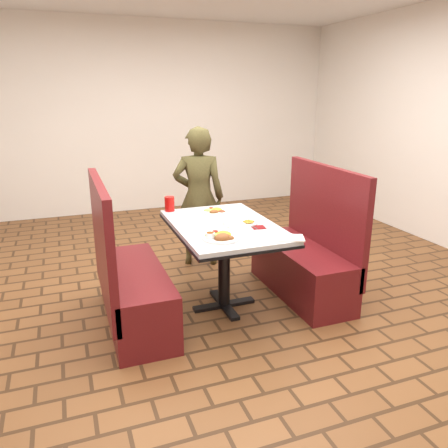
% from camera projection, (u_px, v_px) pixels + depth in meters
% --- Properties ---
extents(room, '(7.00, 7.04, 2.82)m').
position_uv_depth(room, '(224.00, 75.00, 3.24)').
color(room, brown).
rests_on(room, ground).
extents(dining_table, '(0.81, 1.21, 0.75)m').
position_uv_depth(dining_table, '(224.00, 235.00, 3.61)').
color(dining_table, silver).
rests_on(dining_table, ground).
extents(booth_bench_left, '(0.47, 1.20, 1.17)m').
position_uv_depth(booth_bench_left, '(129.00, 285.00, 3.44)').
color(booth_bench_left, maroon).
rests_on(booth_bench_left, ground).
extents(booth_bench_right, '(0.47, 1.20, 1.17)m').
position_uv_depth(booth_bench_right, '(306.00, 259.00, 3.97)').
color(booth_bench_right, maroon).
rests_on(booth_bench_right, ground).
extents(diner_person, '(0.62, 0.50, 1.46)m').
position_uv_depth(diner_person, '(199.00, 197.00, 4.56)').
color(diner_person, brown).
rests_on(diner_person, ground).
extents(near_dinner_plate, '(0.29, 0.29, 0.09)m').
position_uv_depth(near_dinner_plate, '(221.00, 235.00, 3.22)').
color(near_dinner_plate, white).
rests_on(near_dinner_plate, dining_table).
extents(far_dinner_plate, '(0.24, 0.24, 0.06)m').
position_uv_depth(far_dinner_plate, '(215.00, 210.00, 3.91)').
color(far_dinner_plate, white).
rests_on(far_dinner_plate, dining_table).
extents(plantain_plate, '(0.16, 0.16, 0.02)m').
position_uv_depth(plantain_plate, '(248.00, 222.00, 3.59)').
color(plantain_plate, white).
rests_on(plantain_plate, dining_table).
extents(maroon_napkin, '(0.12, 0.12, 0.00)m').
position_uv_depth(maroon_napkin, '(258.00, 227.00, 3.49)').
color(maroon_napkin, '#5F0E0F').
rests_on(maroon_napkin, dining_table).
extents(spoon_utensil, '(0.03, 0.14, 0.00)m').
position_uv_depth(spoon_utensil, '(253.00, 226.00, 3.50)').
color(spoon_utensil, silver).
rests_on(spoon_utensil, dining_table).
extents(red_tumbler, '(0.09, 0.09, 0.13)m').
position_uv_depth(red_tumbler, '(170.00, 204.00, 3.96)').
color(red_tumbler, '#BB0F0C').
rests_on(red_tumbler, dining_table).
extents(paper_napkin, '(0.24, 0.21, 0.01)m').
position_uv_depth(paper_napkin, '(290.00, 238.00, 3.23)').
color(paper_napkin, white).
rests_on(paper_napkin, dining_table).
extents(knife_utensil, '(0.03, 0.17, 0.00)m').
position_uv_depth(knife_utensil, '(231.00, 239.00, 3.19)').
color(knife_utensil, silver).
rests_on(knife_utensil, dining_table).
extents(fork_utensil, '(0.03, 0.14, 0.00)m').
position_uv_depth(fork_utensil, '(227.00, 239.00, 3.19)').
color(fork_utensil, '#B9B9BD').
rests_on(fork_utensil, dining_table).
extents(lettuce_shreds, '(0.28, 0.32, 0.00)m').
position_uv_depth(lettuce_shreds, '(226.00, 221.00, 3.65)').
color(lettuce_shreds, '#8DB749').
rests_on(lettuce_shreds, dining_table).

